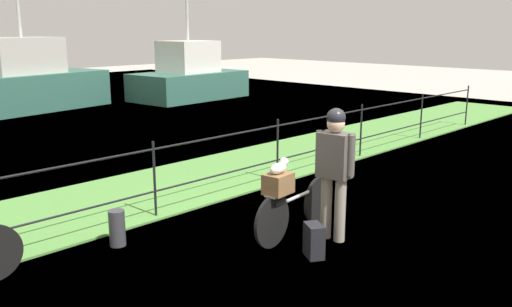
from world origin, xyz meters
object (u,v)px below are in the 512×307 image
object	(u,v)px
backpack_on_paving	(314,241)
moored_boat_mid	(25,84)
terrier_dog	(279,167)
cyclist_person	(335,163)
mooring_bollard	(117,228)
wooden_crate	(278,184)
bicycle_main	(296,209)
moored_boat_far	(189,78)

from	to	relation	value
backpack_on_paving	moored_boat_mid	size ratio (longest dim) A/B	0.07
terrier_dog	moored_boat_mid	distance (m)	13.49
cyclist_person	mooring_bollard	size ratio (longest dim) A/B	3.71
wooden_crate	backpack_on_paving	xyz separation A→B (m)	(0.01, -0.56, -0.58)
mooring_bollard	moored_boat_mid	distance (m)	12.53
terrier_dog	mooring_bollard	distance (m)	2.13
backpack_on_paving	cyclist_person	bearing A→B (deg)	137.56
bicycle_main	cyclist_person	world-z (taller)	cyclist_person
bicycle_main	terrier_dog	xyz separation A→B (m)	(-0.37, -0.04, 0.64)
bicycle_main	backpack_on_paving	distance (m)	0.72
wooden_crate	mooring_bollard	bearing A→B (deg)	135.35
bicycle_main	moored_boat_far	size ratio (longest dim) A/B	0.39
terrier_dog	moored_boat_far	xyz separation A→B (m)	(8.18, 11.88, -0.20)
wooden_crate	terrier_dog	distance (m)	0.20
mooring_bollard	moored_boat_mid	world-z (taller)	moored_boat_mid
wooden_crate	terrier_dog	size ratio (longest dim) A/B	1.08
cyclist_person	terrier_dog	bearing A→B (deg)	146.18
mooring_bollard	bicycle_main	bearing A→B (deg)	-36.86
moored_boat_mid	moored_boat_far	xyz separation A→B (m)	(5.60, -1.36, -0.08)
terrier_dog	moored_boat_mid	world-z (taller)	moored_boat_mid
terrier_dog	cyclist_person	distance (m)	0.70
bicycle_main	moored_boat_far	world-z (taller)	moored_boat_far
moored_boat_mid	cyclist_person	bearing A→B (deg)	-98.36
terrier_dog	backpack_on_paving	size ratio (longest dim) A/B	0.80
wooden_crate	mooring_bollard	xyz separation A→B (m)	(-1.41, 1.39, -0.56)
bicycle_main	backpack_on_paving	size ratio (longest dim) A/B	4.30
mooring_bollard	wooden_crate	bearing A→B (deg)	-44.65
bicycle_main	wooden_crate	world-z (taller)	wooden_crate
terrier_dog	moored_boat_far	distance (m)	14.43
backpack_on_paving	mooring_bollard	xyz separation A→B (m)	(-1.42, 1.95, 0.03)
backpack_on_paving	moored_boat_far	size ratio (longest dim) A/B	0.09
terrier_dog	mooring_bollard	world-z (taller)	terrier_dog
terrier_dog	moored_boat_far	bearing A→B (deg)	55.44
terrier_dog	moored_boat_far	size ratio (longest dim) A/B	0.07
backpack_on_paving	mooring_bollard	world-z (taller)	mooring_bollard
backpack_on_paving	moored_boat_mid	distance (m)	14.05
cyclist_person	moored_boat_mid	size ratio (longest dim) A/B	0.30
bicycle_main	cyclist_person	distance (m)	0.81
cyclist_person	moored_boat_mid	bearing A→B (deg)	81.64
cyclist_person	mooring_bollard	bearing A→B (deg)	138.57
wooden_crate	moored_boat_mid	size ratio (longest dim) A/B	0.06
cyclist_person	moored_boat_mid	world-z (taller)	moored_boat_mid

